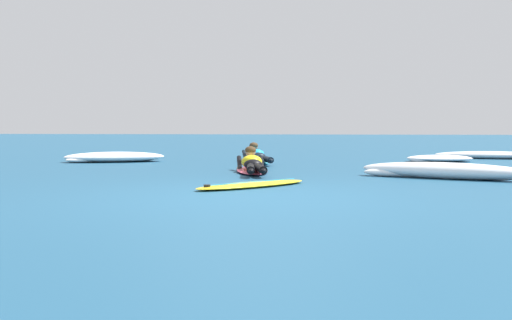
% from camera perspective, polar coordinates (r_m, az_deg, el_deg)
% --- Properties ---
extents(ground_plane, '(120.00, 120.00, 0.00)m').
position_cam_1_polar(ground_plane, '(17.06, 5.46, 0.30)').
color(ground_plane, navy).
extents(surfer_near, '(1.04, 2.55, 0.55)m').
position_cam_1_polar(surfer_near, '(10.97, -0.38, -0.55)').
color(surfer_near, '#E54C66').
rests_on(surfer_near, ground).
extents(surfer_far, '(1.19, 2.55, 0.55)m').
position_cam_1_polar(surfer_far, '(14.01, 0.11, 0.28)').
color(surfer_far, '#2DB2D1').
rests_on(surfer_far, ground).
extents(drifting_surfboard, '(1.64, 1.86, 0.16)m').
position_cam_1_polar(drifting_surfboard, '(8.33, -0.44, -2.45)').
color(drifting_surfboard, yellow).
rests_on(drifting_surfboard, ground).
extents(whitewater_front, '(1.78, 1.31, 0.17)m').
position_cam_1_polar(whitewater_front, '(15.35, 17.71, 0.15)').
color(whitewater_front, white).
rests_on(whitewater_front, ground).
extents(whitewater_mid_left, '(2.83, 1.51, 0.28)m').
position_cam_1_polar(whitewater_mid_left, '(10.19, 18.10, -1.05)').
color(whitewater_mid_left, white).
rests_on(whitewater_mid_left, ground).
extents(whitewater_mid_right, '(3.12, 1.00, 0.21)m').
position_cam_1_polar(whitewater_mid_right, '(17.23, 22.39, 0.43)').
color(whitewater_mid_right, white).
rests_on(whitewater_mid_right, ground).
extents(whitewater_back, '(2.66, 1.92, 0.25)m').
position_cam_1_polar(whitewater_back, '(14.92, -13.79, 0.27)').
color(whitewater_back, white).
rests_on(whitewater_back, ground).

